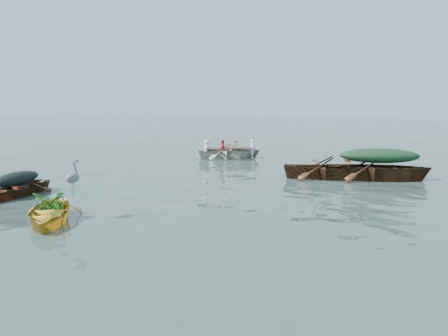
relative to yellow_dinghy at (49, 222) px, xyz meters
The scene contains 13 objects.
ground 3.88m from the yellow_dinghy, 49.83° to the left, with size 140.00×140.00×0.00m, color #384F47.
yellow_dinghy is the anchor object (origin of this frame).
dark_covered_boat 3.48m from the yellow_dinghy, 149.58° to the left, with size 1.18×3.16×0.76m, color #512612.
green_tarp_boat 10.94m from the yellow_dinghy, 53.34° to the left, with size 1.55×4.98×1.20m, color #542813.
open_wooden_boat 9.71m from the yellow_dinghy, 59.39° to the left, with size 1.44×4.63×1.10m, color #5D2F17.
rowed_boat 12.01m from the yellow_dinghy, 92.58° to the left, with size 1.27×4.22×1.00m, color beige.
dark_tarp_cover 3.53m from the yellow_dinghy, 149.58° to the left, with size 0.65×1.74×0.40m, color black.
green_tarp_cover 10.98m from the yellow_dinghy, 53.34° to the left, with size 0.85×2.74×0.52m, color #193E24.
thwart_benches 9.73m from the yellow_dinghy, 59.39° to the left, with size 0.86×2.31×0.04m, color #573314, non-canonical shape.
heron 1.02m from the yellow_dinghy, 41.74° to the left, with size 0.28×0.40×0.92m, color gray, non-canonical shape.
dinghy_weeds 0.89m from the yellow_dinghy, 123.77° to the left, with size 0.70×0.90×0.60m, color #1C691B.
rowers 12.05m from the yellow_dinghy, 92.58° to the left, with size 1.14×2.95×0.76m, color white.
oars 12.03m from the yellow_dinghy, 92.58° to the left, with size 2.60×0.60×0.06m, color #985D39, non-canonical shape.
Camera 1 is at (5.12, -10.31, 2.76)m, focal length 35.00 mm.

